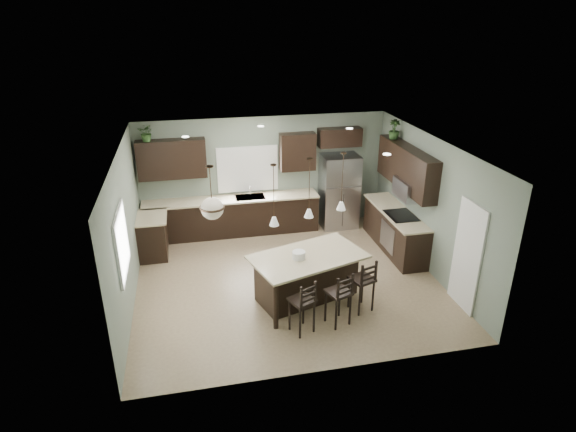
{
  "coord_description": "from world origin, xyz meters",
  "views": [
    {
      "loc": [
        -1.77,
        -8.34,
        5.11
      ],
      "look_at": [
        0.1,
        0.4,
        1.25
      ],
      "focal_mm": 30.0,
      "sensor_mm": 36.0,
      "label": 1
    }
  ],
  "objects_px": {
    "serving_dish": "(299,255)",
    "refrigerator": "(339,191)",
    "bar_stool_right": "(362,285)",
    "bar_stool_left": "(302,306)",
    "plant_back_left": "(147,133)",
    "bar_stool_center": "(338,298)",
    "kitchen_island": "(308,278)"
  },
  "relations": [
    {
      "from": "serving_dish",
      "to": "plant_back_left",
      "type": "relative_size",
      "value": 0.61
    },
    {
      "from": "bar_stool_center",
      "to": "serving_dish",
      "type": "bearing_deg",
      "value": 102.9
    },
    {
      "from": "serving_dish",
      "to": "bar_stool_right",
      "type": "distance_m",
      "value": 1.26
    },
    {
      "from": "refrigerator",
      "to": "bar_stool_center",
      "type": "bearing_deg",
      "value": -107.59
    },
    {
      "from": "bar_stool_left",
      "to": "plant_back_left",
      "type": "distance_m",
      "value": 5.37
    },
    {
      "from": "bar_stool_center",
      "to": "bar_stool_left",
      "type": "bearing_deg",
      "value": 167.84
    },
    {
      "from": "refrigerator",
      "to": "plant_back_left",
      "type": "bearing_deg",
      "value": 178.17
    },
    {
      "from": "kitchen_island",
      "to": "bar_stool_right",
      "type": "distance_m",
      "value": 1.03
    },
    {
      "from": "refrigerator",
      "to": "bar_stool_center",
      "type": "distance_m",
      "value": 4.24
    },
    {
      "from": "refrigerator",
      "to": "serving_dish",
      "type": "height_order",
      "value": "refrigerator"
    },
    {
      "from": "refrigerator",
      "to": "bar_stool_right",
      "type": "height_order",
      "value": "refrigerator"
    },
    {
      "from": "bar_stool_left",
      "to": "bar_stool_center",
      "type": "relative_size",
      "value": 0.98
    },
    {
      "from": "bar_stool_left",
      "to": "bar_stool_center",
      "type": "height_order",
      "value": "bar_stool_center"
    },
    {
      "from": "refrigerator",
      "to": "bar_stool_right",
      "type": "distance_m",
      "value": 3.8
    },
    {
      "from": "serving_dish",
      "to": "plant_back_left",
      "type": "xyz_separation_m",
      "value": [
        -2.68,
        3.36,
        1.6
      ]
    },
    {
      "from": "serving_dish",
      "to": "refrigerator",
      "type": "bearing_deg",
      "value": 60.91
    },
    {
      "from": "plant_back_left",
      "to": "bar_stool_center",
      "type": "bearing_deg",
      "value": -52.54
    },
    {
      "from": "refrigerator",
      "to": "bar_stool_left",
      "type": "bearing_deg",
      "value": -115.31
    },
    {
      "from": "serving_dish",
      "to": "bar_stool_right",
      "type": "xyz_separation_m",
      "value": [
        1.06,
        -0.48,
        -0.47
      ]
    },
    {
      "from": "refrigerator",
      "to": "serving_dish",
      "type": "relative_size",
      "value": 7.71
    },
    {
      "from": "kitchen_island",
      "to": "serving_dish",
      "type": "xyz_separation_m",
      "value": [
        -0.19,
        -0.06,
        0.53
      ]
    },
    {
      "from": "kitchen_island",
      "to": "bar_stool_left",
      "type": "relative_size",
      "value": 2.03
    },
    {
      "from": "refrigerator",
      "to": "serving_dish",
      "type": "bearing_deg",
      "value": -119.09
    },
    {
      "from": "serving_dish",
      "to": "plant_back_left",
      "type": "distance_m",
      "value": 4.59
    },
    {
      "from": "bar_stool_right",
      "to": "kitchen_island",
      "type": "bearing_deg",
      "value": 129.54
    },
    {
      "from": "serving_dish",
      "to": "bar_stool_center",
      "type": "xyz_separation_m",
      "value": [
        0.52,
        -0.8,
        -0.48
      ]
    },
    {
      "from": "serving_dish",
      "to": "bar_stool_left",
      "type": "distance_m",
      "value": 1.03
    },
    {
      "from": "refrigerator",
      "to": "bar_stool_right",
      "type": "bearing_deg",
      "value": -101.18
    },
    {
      "from": "kitchen_island",
      "to": "plant_back_left",
      "type": "relative_size",
      "value": 5.26
    },
    {
      "from": "refrigerator",
      "to": "bar_stool_left",
      "type": "relative_size",
      "value": 1.82
    },
    {
      "from": "bar_stool_center",
      "to": "plant_back_left",
      "type": "relative_size",
      "value": 2.64
    },
    {
      "from": "plant_back_left",
      "to": "bar_stool_left",
      "type": "bearing_deg",
      "value": -59.36
    }
  ]
}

